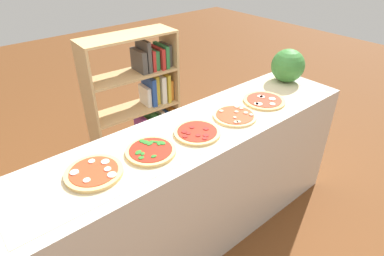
{
  "coord_description": "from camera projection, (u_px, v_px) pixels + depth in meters",
  "views": [
    {
      "loc": [
        -1.09,
        -1.3,
        2.01
      ],
      "look_at": [
        0.0,
        0.0,
        0.96
      ],
      "focal_mm": 30.4,
      "sensor_mm": 36.0,
      "label": 1
    }
  ],
  "objects": [
    {
      "name": "pizza_spinach_1",
      "position": [
        151.0,
        151.0,
        1.8
      ],
      "size": [
        0.28,
        0.28,
        0.03
      ],
      "color": "#DBB26B",
      "rests_on": "parchment_paper"
    },
    {
      "name": "bookshelf",
      "position": [
        146.0,
        105.0,
        2.91
      ],
      "size": [
        0.8,
        0.32,
        1.3
      ],
      "color": "tan",
      "rests_on": "ground_plane"
    },
    {
      "name": "pizza_mozzarella_4",
      "position": [
        264.0,
        101.0,
        2.32
      ],
      "size": [
        0.3,
        0.3,
        0.02
      ],
      "color": "#DBB26B",
      "rests_on": "parchment_paper"
    },
    {
      "name": "parchment_paper",
      "position": [
        192.0,
        131.0,
        2.0
      ],
      "size": [
        2.22,
        0.44,
        0.0
      ],
      "primitive_type": "cube",
      "color": "beige",
      "rests_on": "counter"
    },
    {
      "name": "pizza_mozzarella_0",
      "position": [
        94.0,
        173.0,
        1.64
      ],
      "size": [
        0.29,
        0.29,
        0.03
      ],
      "color": "#DBB26B",
      "rests_on": "parchment_paper"
    },
    {
      "name": "ground_plane",
      "position": [
        192.0,
        234.0,
        2.49
      ],
      "size": [
        12.0,
        12.0,
        0.0
      ],
      "primitive_type": "plane",
      "color": "brown"
    },
    {
      "name": "pizza_pepperoni_2",
      "position": [
        197.0,
        132.0,
        1.96
      ],
      "size": [
        0.28,
        0.28,
        0.02
      ],
      "color": "#DBB26B",
      "rests_on": "parchment_paper"
    },
    {
      "name": "counter",
      "position": [
        192.0,
        188.0,
        2.25
      ],
      "size": [
        2.49,
        0.57,
        0.94
      ],
      "primitive_type": "cube",
      "color": "beige",
      "rests_on": "ground_plane"
    },
    {
      "name": "pizza_mushroom_3",
      "position": [
        235.0,
        116.0,
        2.14
      ],
      "size": [
        0.29,
        0.29,
        0.02
      ],
      "color": "#E5C17F",
      "rests_on": "parchment_paper"
    },
    {
      "name": "watermelon",
      "position": [
        288.0,
        66.0,
        2.58
      ],
      "size": [
        0.26,
        0.26,
        0.26
      ],
      "primitive_type": "sphere",
      "color": "#387A33",
      "rests_on": "counter"
    }
  ]
}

